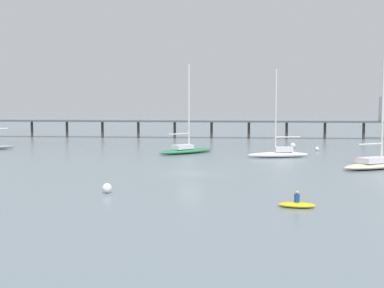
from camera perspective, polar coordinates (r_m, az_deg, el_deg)
The scene contains 9 objects.
ground_plane at distance 52.35m, azimuth -0.12°, elevation -3.19°, with size 400.00×400.00×0.00m, color slate.
pier at distance 103.10m, azimuth 8.11°, elevation 2.87°, with size 81.45×10.05×8.06m.
sailboat_white at distance 68.32m, azimuth 9.33°, elevation -0.86°, with size 8.06×2.86×11.20m.
sailboat_green at distance 72.85m, azimuth -0.68°, elevation -0.52°, with size 8.60×7.87×12.21m.
sailboat_cream at distance 59.49m, azimuth 19.29°, elevation -1.92°, with size 9.60×7.04×11.61m.
dinghy_yellow at distance 36.30m, azimuth 11.20°, elevation -6.37°, with size 2.66×1.62×1.14m.
mooring_buoy_far at distance 78.60m, azimuth 13.28°, elevation -0.51°, with size 0.61×0.61×0.61m, color silver.
mooring_buoy_outer at distance 41.63m, azimuth -9.12°, elevation -4.71°, with size 0.77×0.77×0.77m, color silver.
mooring_buoy_inner at distance 82.20m, azimuth 10.78°, elevation -0.17°, with size 0.85×0.85×0.85m, color silver.
Camera 1 is at (0.44, -51.88, 7.01)m, focal length 49.63 mm.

